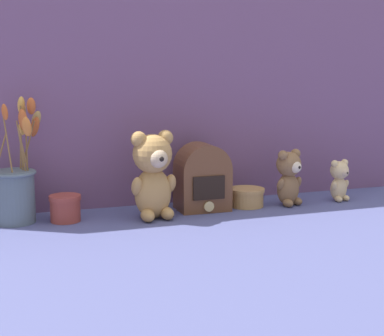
% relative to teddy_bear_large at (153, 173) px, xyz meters
% --- Properties ---
extents(ground_plane, '(4.00, 4.00, 0.00)m').
position_rel_teddy_bear_large_xyz_m(ground_plane, '(0.13, 0.01, -0.13)').
color(ground_plane, '#4C5184').
extents(backdrop_wall, '(1.58, 0.02, 0.73)m').
position_rel_teddy_bear_large_xyz_m(backdrop_wall, '(0.13, 0.18, 0.23)').
color(backdrop_wall, '#704C70').
rests_on(backdrop_wall, ground).
extents(teddy_bear_large, '(0.14, 0.13, 0.25)m').
position_rel_teddy_bear_large_xyz_m(teddy_bear_large, '(0.00, 0.00, 0.00)').
color(teddy_bear_large, tan).
rests_on(teddy_bear_large, ground).
extents(teddy_bear_medium, '(0.10, 0.09, 0.18)m').
position_rel_teddy_bear_large_xyz_m(teddy_bear_medium, '(0.44, 0.02, -0.04)').
color(teddy_bear_medium, olive).
rests_on(teddy_bear_medium, ground).
extents(teddy_bear_small, '(0.07, 0.07, 0.13)m').
position_rel_teddy_bear_large_xyz_m(teddy_bear_small, '(0.63, 0.03, -0.06)').
color(teddy_bear_small, '#DBBC84').
rests_on(teddy_bear_small, ground).
extents(flower_vase, '(0.16, 0.13, 0.35)m').
position_rel_teddy_bear_large_xyz_m(flower_vase, '(-0.37, 0.08, -0.03)').
color(flower_vase, slate).
rests_on(flower_vase, ground).
extents(vintage_radio, '(0.15, 0.12, 0.20)m').
position_rel_teddy_bear_large_xyz_m(vintage_radio, '(0.17, 0.06, -0.03)').
color(vintage_radio, brown).
rests_on(vintage_radio, ground).
extents(decorative_tin_tall, '(0.09, 0.09, 0.07)m').
position_rel_teddy_bear_large_xyz_m(decorative_tin_tall, '(-0.24, 0.05, -0.09)').
color(decorative_tin_tall, '#993D33').
rests_on(decorative_tin_tall, ground).
extents(decorative_tin_short, '(0.11, 0.11, 0.06)m').
position_rel_teddy_bear_large_xyz_m(decorative_tin_short, '(0.31, 0.05, -0.10)').
color(decorative_tin_short, tan).
rests_on(decorative_tin_short, ground).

